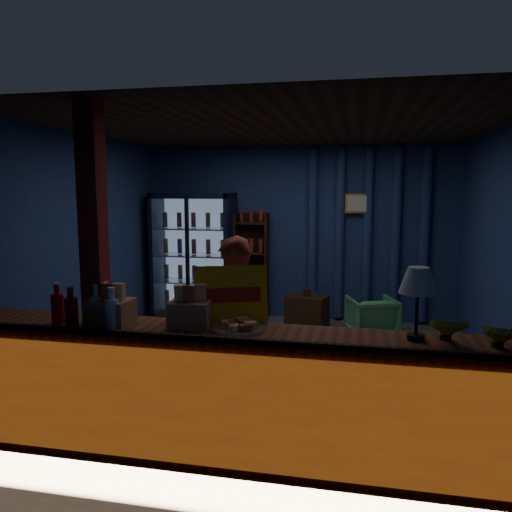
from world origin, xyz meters
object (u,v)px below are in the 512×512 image
at_px(pastry_tray, 238,327).
at_px(table_lamp, 418,283).
at_px(green_chair, 372,317).
at_px(shopkeeper, 236,329).

relative_size(pastry_tray, table_lamp, 0.80).
distance_m(green_chair, table_lamp, 3.38).
bearing_deg(shopkeeper, table_lamp, -11.36).
relative_size(green_chair, table_lamp, 1.20).
xyz_separation_m(green_chair, table_lamp, (0.20, -3.20, 1.07)).
distance_m(shopkeeper, table_lamp, 1.60).
height_order(pastry_tray, table_lamp, table_lamp).
xyz_separation_m(shopkeeper, pastry_tray, (0.16, -0.55, 0.18)).
relative_size(green_chair, pastry_tray, 1.49).
distance_m(pastry_tray, table_lamp, 1.29).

